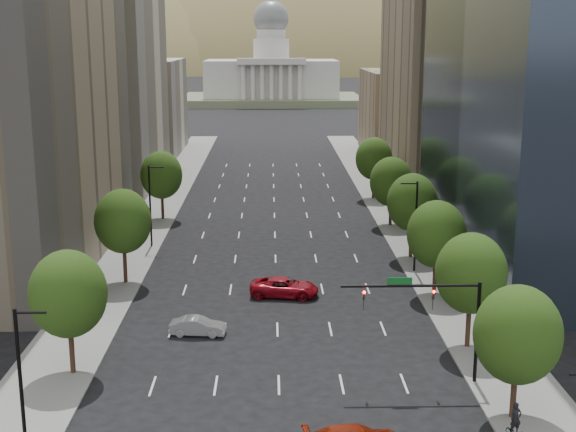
{
  "coord_description": "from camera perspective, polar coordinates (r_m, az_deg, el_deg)",
  "views": [
    {
      "loc": [
        -0.48,
        -17.86,
        22.52
      ],
      "look_at": [
        0.95,
        45.0,
        8.0
      ],
      "focal_mm": 48.83,
      "sensor_mm": 36.0,
      "label": 1
    }
  ],
  "objects": [
    {
      "name": "tree_right_2",
      "position": [
        69.52,
        10.76,
        -1.31
      ],
      "size": [
        5.2,
        5.2,
        8.61
      ],
      "color": "#382316",
      "rests_on": "ground"
    },
    {
      "name": "tree_left_2",
      "position": [
        98.26,
        -9.21,
        2.97
      ],
      "size": [
        5.2,
        5.2,
        8.68
      ],
      "color": "#382316",
      "rests_on": "ground"
    },
    {
      "name": "streetlight_ls",
      "position": [
        43.75,
        -18.8,
        -11.57
      ],
      "size": [
        1.7,
        0.2,
        9.0
      ],
      "color": "black",
      "rests_on": "ground"
    },
    {
      "name": "tree_right_0",
      "position": [
        48.38,
        16.38,
        -8.29
      ],
      "size": [
        5.2,
        5.2,
        8.39
      ],
      "color": "#382316",
      "rests_on": "ground"
    },
    {
      "name": "traffic_signal",
      "position": [
        52.08,
        11.05,
        -6.71
      ],
      "size": [
        9.12,
        0.4,
        7.38
      ],
      "color": "black",
      "rests_on": "ground"
    },
    {
      "name": "streetlight_ln",
      "position": [
        85.71,
        -9.97,
        0.9
      ],
      "size": [
        1.7,
        0.2,
        9.0
      ],
      "color": "black",
      "rests_on": "ground"
    },
    {
      "name": "tree_left_1",
      "position": [
        73.06,
        -11.93,
        -0.38
      ],
      "size": [
        5.2,
        5.2,
        8.97
      ],
      "color": "#382316",
      "rests_on": "ground"
    },
    {
      "name": "capitol",
      "position": [
        267.93,
        -1.22,
        10.02
      ],
      "size": [
        60.0,
        40.0,
        35.2
      ],
      "color": "#596647",
      "rests_on": "ground"
    },
    {
      "name": "parking_tan_right",
      "position": [
        120.82,
        11.02,
        9.2
      ],
      "size": [
        14.0,
        30.0,
        30.0
      ],
      "primitive_type": "cube",
      "color": "#8C7759",
      "rests_on": "ground"
    },
    {
      "name": "streetlight_rn",
      "position": [
        76.26,
        9.25,
        -0.57
      ],
      "size": [
        1.7,
        0.2,
        9.0
      ],
      "color": "black",
      "rests_on": "ground"
    },
    {
      "name": "cyclist",
      "position": [
        47.18,
        16.2,
        -14.73
      ],
      "size": [
        1.05,
        1.95,
        2.46
      ],
      "rotation": [
        0.0,
        0.0,
        0.23
      ],
      "color": "black",
      "rests_on": "sidewalk_right"
    },
    {
      "name": "tree_right_1",
      "position": [
        58.24,
        13.19,
        -4.09
      ],
      "size": [
        5.2,
        5.2,
        8.75
      ],
      "color": "#382316",
      "rests_on": "ground"
    },
    {
      "name": "car_silver",
      "position": [
        61.16,
        -6.58,
        -7.98
      ],
      "size": [
        4.41,
        1.88,
        1.41
      ],
      "primitive_type": "imported",
      "rotation": [
        0.0,
        0.0,
        1.48
      ],
      "color": "#A6A7AC",
      "rests_on": "ground"
    },
    {
      "name": "sidewalk_left",
      "position": [
        82.41,
        -11.77,
        -3.08
      ],
      "size": [
        6.0,
        200.0,
        0.15
      ],
      "primitive_type": "cube",
      "color": "slate",
      "rests_on": "ground"
    },
    {
      "name": "tree_right_5",
      "position": [
        110.11,
        6.28,
        4.17
      ],
      "size": [
        5.2,
        5.2,
        8.75
      ],
      "color": "#382316",
      "rests_on": "ground"
    },
    {
      "name": "foothills",
      "position": [
        621.19,
        1.96,
        7.43
      ],
      "size": [
        720.0,
        413.0,
        263.0
      ],
      "color": "olive",
      "rests_on": "ground"
    },
    {
      "name": "car_red_far",
      "position": [
        69.38,
        -0.26,
        -5.2
      ],
      "size": [
        6.38,
        3.59,
        1.68
      ],
      "primitive_type": "imported",
      "rotation": [
        0.0,
        0.0,
        1.43
      ],
      "color": "maroon",
      "rests_on": "ground"
    },
    {
      "name": "sidewalk_right",
      "position": [
        82.59,
        9.92,
        -2.96
      ],
      "size": [
        6.0,
        200.0,
        0.15
      ],
      "primitive_type": "cube",
      "color": "slate",
      "rests_on": "ground"
    },
    {
      "name": "tree_left_0",
      "position": [
        54.32,
        -15.72,
        -5.49
      ],
      "size": [
        5.2,
        5.2,
        8.75
      ],
      "color": "#382316",
      "rests_on": "ground"
    },
    {
      "name": "tree_right_4",
      "position": [
        94.55,
        7.53,
        2.5
      ],
      "size": [
        5.2,
        5.2,
        8.46
      ],
      "color": "#382316",
      "rests_on": "ground"
    },
    {
      "name": "tree_right_3",
      "position": [
        80.92,
        9.03,
        0.98
      ],
      "size": [
        5.2,
        5.2,
        8.89
      ],
      "color": "#382316",
      "rests_on": "ground"
    },
    {
      "name": "filler_right",
      "position": [
        153.68,
        8.32,
        7.45
      ],
      "size": [
        14.0,
        26.0,
        16.0
      ],
      "primitive_type": "cube",
      "color": "#8C7759",
      "rests_on": "ground"
    },
    {
      "name": "filler_left",
      "position": [
        156.39,
        -10.42,
        7.84
      ],
      "size": [
        14.0,
        26.0,
        18.0
      ],
      "primitive_type": "cube",
      "color": "beige",
      "rests_on": "ground"
    },
    {
      "name": "midrise_cream_left",
      "position": [
        123.42,
        -12.98,
        10.35
      ],
      "size": [
        14.0,
        30.0,
        35.0
      ],
      "primitive_type": "cube",
      "color": "beige",
      "rests_on": "ground"
    }
  ]
}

